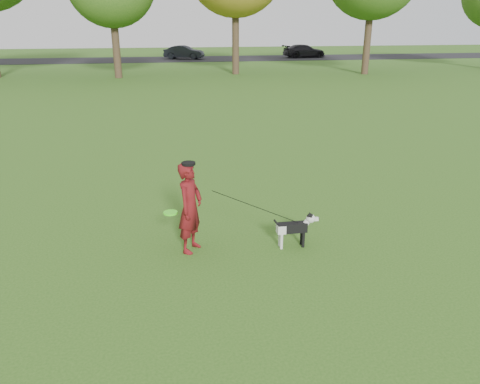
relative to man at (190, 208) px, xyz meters
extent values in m
plane|color=#285116|center=(0.89, -0.10, -0.77)|extent=(120.00, 120.00, 0.00)
cube|color=black|center=(0.89, 39.90, -0.76)|extent=(120.00, 7.00, 0.02)
imported|color=#5A0C14|center=(0.00, 0.00, 0.00)|extent=(0.60, 0.67, 1.54)
cube|color=black|center=(1.70, -0.16, -0.41)|extent=(0.51, 0.16, 0.17)
cube|color=silver|center=(1.51, -0.16, -0.42)|extent=(0.14, 0.16, 0.15)
cylinder|color=silver|center=(1.51, -0.22, -0.63)|extent=(0.05, 0.05, 0.28)
cylinder|color=silver|center=(1.51, -0.11, -0.63)|extent=(0.05, 0.05, 0.28)
cylinder|color=black|center=(1.89, -0.22, -0.63)|extent=(0.05, 0.05, 0.28)
cylinder|color=black|center=(1.89, -0.11, -0.63)|extent=(0.05, 0.05, 0.28)
cylinder|color=silver|center=(1.93, -0.16, -0.37)|extent=(0.17, 0.10, 0.18)
sphere|color=silver|center=(2.02, -0.16, -0.27)|extent=(0.16, 0.16, 0.16)
sphere|color=black|center=(2.01, -0.16, -0.24)|extent=(0.12, 0.12, 0.12)
cube|color=silver|center=(2.10, -0.16, -0.28)|extent=(0.10, 0.06, 0.06)
sphere|color=black|center=(2.16, -0.16, -0.28)|extent=(0.03, 0.03, 0.03)
cone|color=black|center=(2.01, -0.20, -0.19)|extent=(0.06, 0.06, 0.06)
cone|color=black|center=(2.01, -0.12, -0.19)|extent=(0.06, 0.06, 0.06)
cylinder|color=black|center=(1.46, -0.16, -0.35)|extent=(0.17, 0.03, 0.23)
cylinder|color=black|center=(1.88, -0.16, -0.36)|extent=(0.11, 0.11, 0.02)
imported|color=black|center=(1.98, 39.90, -0.13)|extent=(4.00, 2.50, 1.24)
imported|color=black|center=(13.96, 39.90, -0.13)|extent=(4.49, 2.32, 1.25)
cylinder|color=#48F21E|center=(-0.33, -0.13, -0.01)|extent=(0.23, 0.23, 0.02)
cylinder|color=black|center=(0.00, 0.00, 0.76)|extent=(0.23, 0.23, 0.04)
cylinder|color=#38281C|center=(-3.11, 25.40, 1.33)|extent=(0.48, 0.48, 4.20)
cylinder|color=#38281C|center=(4.89, 26.40, 1.75)|extent=(0.48, 0.48, 5.04)
cylinder|color=#38281C|center=(13.89, 24.90, 1.65)|extent=(0.48, 0.48, 4.83)
camera|label=1|loc=(-0.35, -7.15, 2.92)|focal=35.00mm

